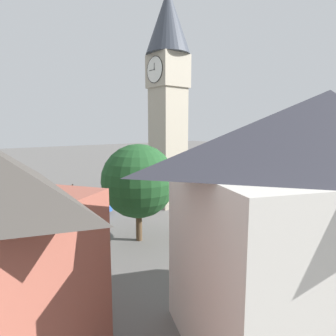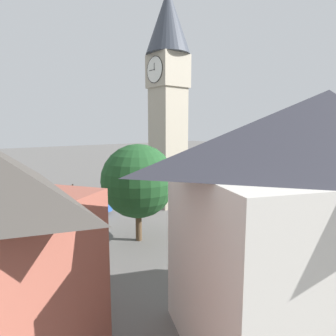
# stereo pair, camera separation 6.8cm
# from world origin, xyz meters

# --- Properties ---
(ground_plane) EXTENTS (200.00, 200.00, 0.00)m
(ground_plane) POSITION_xyz_m (0.00, 0.00, 0.00)
(ground_plane) COLOR #605E5B
(clock_tower) EXTENTS (4.43, 4.43, 21.69)m
(clock_tower) POSITION_xyz_m (0.00, 0.00, 12.68)
(clock_tower) COLOR gray
(clock_tower) RESTS_ON ground
(car_blue_kerb) EXTENTS (4.45, 2.86, 1.53)m
(car_blue_kerb) POSITION_xyz_m (2.17, 7.75, 0.76)
(car_blue_kerb) COLOR #2D5BB7
(car_blue_kerb) RESTS_ON ground
(car_silver_kerb) EXTENTS (3.65, 4.38, 1.53)m
(car_silver_kerb) POSITION_xyz_m (12.95, -3.39, 0.76)
(car_silver_kerb) COLOR #2D5BB7
(car_silver_kerb) RESTS_ON ground
(car_red_corner) EXTENTS (2.83, 4.44, 1.53)m
(car_red_corner) POSITION_xyz_m (-10.28, 0.76, 0.76)
(car_red_corner) COLOR gold
(car_red_corner) RESTS_ON ground
(car_white_side) EXTENTS (4.45, 2.96, 1.53)m
(car_white_side) POSITION_xyz_m (8.88, 1.07, 0.76)
(car_white_side) COLOR #2D5BB7
(car_white_side) RESTS_ON ground
(car_black_far) EXTENTS (4.41, 3.57, 1.53)m
(car_black_far) POSITION_xyz_m (-10.25, -8.09, 0.76)
(car_black_far) COLOR gold
(car_black_far) RESTS_ON ground
(car_green_alley) EXTENTS (2.98, 4.46, 1.53)m
(car_green_alley) POSITION_xyz_m (-4.39, -9.94, 0.76)
(car_green_alley) COLOR silver
(car_green_alley) RESTS_ON ground
(pedestrian) EXTENTS (0.55, 0.30, 1.69)m
(pedestrian) POSITION_xyz_m (8.48, 7.05, 1.01)
(pedestrian) COLOR #2D3351
(pedestrian) RESTS_ON ground
(tree) EXTENTS (5.20, 5.20, 6.95)m
(tree) POSITION_xyz_m (-6.46, 7.92, 4.34)
(tree) COLOR brown
(tree) RESTS_ON ground
(building_corner_back) EXTENTS (10.00, 12.03, 9.39)m
(building_corner_back) POSITION_xyz_m (-18.86, 8.06, 4.79)
(building_corner_back) COLOR beige
(building_corner_back) RESTS_ON ground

